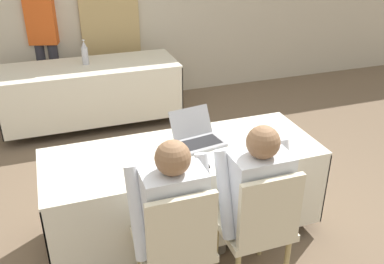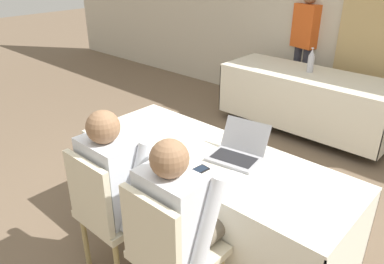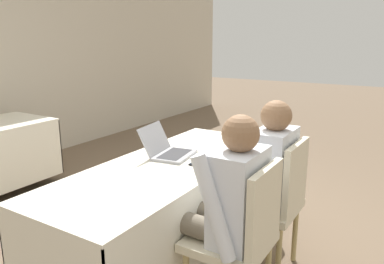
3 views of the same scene
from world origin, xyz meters
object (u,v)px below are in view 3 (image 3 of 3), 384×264
at_px(chair_near_right, 275,199).
at_px(person_white_shirt, 262,174).
at_px(cell_phone, 199,165).
at_px(laptop, 169,150).
at_px(person_checkered_shirt, 225,203).
at_px(chair_near_left, 242,234).

height_order(chair_near_right, person_white_shirt, person_white_shirt).
bearing_deg(person_white_shirt, chair_near_right, 90.00).
bearing_deg(person_white_shirt, cell_phone, -61.63).
bearing_deg(cell_phone, person_white_shirt, -56.76).
height_order(cell_phone, chair_near_right, chair_near_right).
xyz_separation_m(laptop, person_checkered_shirt, (-0.42, -0.68, -0.09)).
height_order(cell_phone, chair_near_left, chair_near_left).
bearing_deg(chair_near_left, chair_near_right, -180.00).
height_order(chair_near_left, person_white_shirt, person_white_shirt).
xyz_separation_m(chair_near_right, person_checkered_shirt, (-0.54, 0.10, 0.16)).
height_order(person_checkered_shirt, person_white_shirt, same).
bearing_deg(laptop, chair_near_left, -127.23).
relative_size(chair_near_left, person_checkered_shirt, 0.78).
bearing_deg(cell_phone, chair_near_right, -62.28).
relative_size(laptop, person_checkered_shirt, 0.32).
xyz_separation_m(chair_near_left, chair_near_right, (0.54, 0.00, 0.00)).
xyz_separation_m(laptop, cell_phone, (-0.08, -0.31, -0.04)).
distance_m(person_checkered_shirt, person_white_shirt, 0.54).
distance_m(cell_phone, chair_near_left, 0.62).
distance_m(chair_near_left, person_checkered_shirt, 0.19).
distance_m(laptop, chair_near_left, 0.92).
bearing_deg(chair_near_right, chair_near_left, 0.00).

